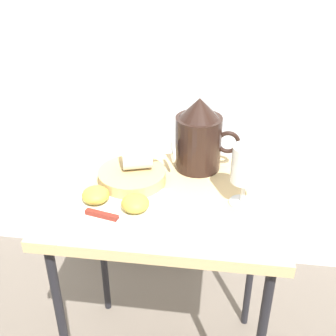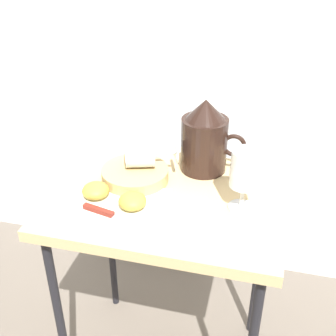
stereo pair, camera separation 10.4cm
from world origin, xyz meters
name	(u,v)px [view 1 (the left image)]	position (x,y,z in m)	size (l,w,h in m)	color
curtain_drape	(191,17)	(0.00, 0.55, 1.01)	(2.40, 0.03, 2.02)	white
table	(168,215)	(0.00, 0.00, 0.61)	(0.60, 0.46, 0.67)	tan
linen_napkin	(119,214)	(-0.10, -0.10, 0.67)	(0.27, 0.21, 0.00)	silver
basket_tray	(132,177)	(-0.10, 0.05, 0.69)	(0.18, 0.18, 0.04)	tan
pitcher	(199,141)	(0.07, 0.15, 0.76)	(0.18, 0.13, 0.21)	black
wine_glass_upright	(245,168)	(0.19, -0.01, 0.77)	(0.07, 0.07, 0.16)	silver
wine_glass_tipped_near	(138,154)	(-0.09, 0.07, 0.74)	(0.16, 0.11, 0.08)	silver
apple_half_left	(96,195)	(-0.17, -0.06, 0.69)	(0.07, 0.07, 0.04)	#B29938
apple_half_right	(135,203)	(-0.07, -0.08, 0.69)	(0.07, 0.07, 0.04)	#B29938
knife	(113,218)	(-0.11, -0.13, 0.68)	(0.20, 0.06, 0.01)	silver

